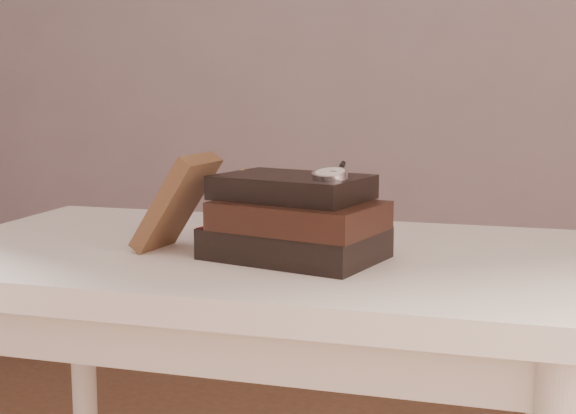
# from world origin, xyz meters

# --- Properties ---
(table) EXTENTS (1.00, 0.60, 0.75)m
(table) POSITION_xyz_m (0.00, 0.35, 0.66)
(table) COLOR silver
(table) RESTS_ON ground
(book_stack) EXTENTS (0.27, 0.22, 0.12)m
(book_stack) POSITION_xyz_m (0.09, 0.29, 0.81)
(book_stack) COLOR black
(book_stack) RESTS_ON table
(journal) EXTENTS (0.12, 0.11, 0.15)m
(journal) POSITION_xyz_m (-0.10, 0.30, 0.82)
(journal) COLOR #422919
(journal) RESTS_ON table
(pocket_watch) EXTENTS (0.06, 0.16, 0.02)m
(pocket_watch) POSITION_xyz_m (0.15, 0.27, 0.88)
(pocket_watch) COLOR silver
(pocket_watch) RESTS_ON book_stack
(eyeglasses) EXTENTS (0.13, 0.14, 0.05)m
(eyeglasses) POSITION_xyz_m (0.03, 0.39, 0.82)
(eyeglasses) COLOR silver
(eyeglasses) RESTS_ON book_stack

